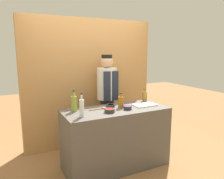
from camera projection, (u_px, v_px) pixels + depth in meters
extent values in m
plane|color=olive|center=(116.00, 166.00, 3.49)|extent=(14.00, 14.00, 0.00)
cube|color=#B7844C|center=(90.00, 83.00, 4.22)|extent=(2.55, 0.18, 2.40)
cube|color=#514C47|center=(116.00, 138.00, 3.40)|extent=(1.61, 0.68, 0.94)
cylinder|color=#2D2D2D|center=(110.00, 111.00, 3.13)|extent=(0.15, 0.15, 0.05)
cylinder|color=red|center=(110.00, 109.00, 3.13)|extent=(0.12, 0.12, 0.02)
cylinder|color=#2D2D2D|center=(128.00, 108.00, 3.29)|extent=(0.12, 0.12, 0.05)
cylinder|color=#703384|center=(128.00, 107.00, 3.28)|extent=(0.10, 0.10, 0.02)
cylinder|color=#2D2D2D|center=(111.00, 106.00, 3.44)|extent=(0.13, 0.13, 0.04)
cylinder|color=orange|center=(111.00, 105.00, 3.44)|extent=(0.11, 0.11, 0.01)
cube|color=white|center=(145.00, 105.00, 3.52)|extent=(0.37, 0.22, 0.02)
cylinder|color=#9E661E|center=(121.00, 102.00, 3.38)|extent=(0.09, 0.09, 0.17)
cylinder|color=#9E661E|center=(121.00, 95.00, 3.36)|extent=(0.04, 0.04, 0.05)
cylinder|color=black|center=(121.00, 93.00, 3.35)|extent=(0.04, 0.04, 0.01)
cylinder|color=olive|center=(145.00, 97.00, 3.83)|extent=(0.08, 0.08, 0.16)
cylinder|color=olive|center=(145.00, 91.00, 3.81)|extent=(0.03, 0.03, 0.05)
cylinder|color=black|center=(145.00, 89.00, 3.80)|extent=(0.04, 0.04, 0.01)
cylinder|color=silver|center=(82.00, 108.00, 2.91)|extent=(0.06, 0.06, 0.23)
cylinder|color=silver|center=(81.00, 97.00, 2.88)|extent=(0.03, 0.03, 0.07)
cylinder|color=black|center=(81.00, 94.00, 2.87)|extent=(0.03, 0.03, 0.02)
cylinder|color=olive|center=(74.00, 104.00, 3.17)|extent=(0.08, 0.08, 0.23)
cylinder|color=olive|center=(74.00, 94.00, 3.14)|extent=(0.03, 0.03, 0.07)
cylinder|color=black|center=(74.00, 91.00, 3.14)|extent=(0.04, 0.04, 0.02)
cylinder|color=#B2844C|center=(96.00, 109.00, 3.27)|extent=(0.22, 0.02, 0.02)
ellipsoid|color=#B2844C|center=(104.00, 108.00, 3.33)|extent=(0.06, 0.05, 0.02)
cylinder|color=#28282D|center=(107.00, 123.00, 4.11)|extent=(0.26, 0.26, 0.93)
cylinder|color=silver|center=(107.00, 84.00, 3.98)|extent=(0.36, 0.36, 0.57)
cube|color=#232838|center=(111.00, 86.00, 3.84)|extent=(0.29, 0.02, 0.53)
sphere|color=tan|center=(107.00, 62.00, 3.91)|extent=(0.23, 0.23, 0.23)
cylinder|color=black|center=(107.00, 57.00, 3.90)|extent=(0.19, 0.19, 0.08)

